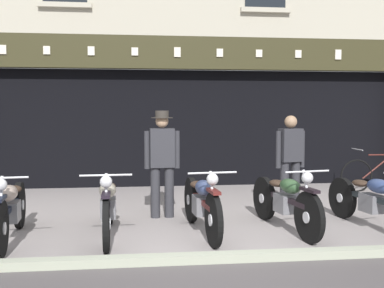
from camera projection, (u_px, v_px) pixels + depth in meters
name	position (u px, v px, depth m)	size (l,w,h in m)	color
shop_facade	(171.00, 112.00, 11.81)	(11.15, 4.42, 6.03)	black
motorcycle_left	(11.00, 208.00, 5.84)	(0.62, 2.01, 0.92)	black
motorcycle_center_left	(108.00, 205.00, 6.04)	(0.62, 2.06, 0.93)	black
motorcycle_center	(201.00, 202.00, 6.20)	(0.62, 2.01, 0.93)	black
motorcycle_center_right	(285.00, 200.00, 6.36)	(0.62, 1.98, 0.93)	black
motorcycle_right	(372.00, 200.00, 6.44)	(0.62, 2.00, 0.91)	black
salesman_left	(162.00, 158.00, 7.12)	(0.56, 0.34, 1.69)	#2D2D33
shopkeeper_center	(290.00, 157.00, 7.84)	(0.55, 0.30, 1.61)	#2D2D33
advert_board_near	(235.00, 104.00, 10.33)	(0.78, 0.03, 1.07)	silver
leaning_bicycle	(382.00, 174.00, 9.54)	(1.80, 0.50, 0.94)	black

